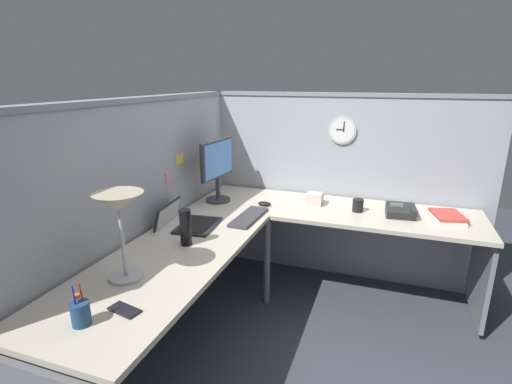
{
  "coord_description": "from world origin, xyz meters",
  "views": [
    {
      "loc": [
        -2.37,
        -0.65,
        1.69
      ],
      "look_at": [
        0.06,
        0.21,
        0.93
      ],
      "focal_mm": 27.01,
      "sensor_mm": 36.0,
      "label": 1
    }
  ],
  "objects_px": {
    "laptop": "(185,222)",
    "tissue_box": "(315,199)",
    "thermos_flask": "(186,227)",
    "desk_lamp_dome": "(119,209)",
    "book_stack": "(447,217)",
    "computer_mouse": "(264,204)",
    "keyboard": "(249,217)",
    "office_phone": "(402,211)",
    "wall_clock": "(343,131)",
    "pen_cup": "(81,313)",
    "monitor": "(217,166)",
    "coffee_mug": "(358,205)",
    "cell_phone": "(125,310)"
  },
  "relations": [
    {
      "from": "laptop",
      "to": "tissue_box",
      "type": "relative_size",
      "value": 3.44
    },
    {
      "from": "thermos_flask",
      "to": "desk_lamp_dome",
      "type": "bearing_deg",
      "value": 169.65
    },
    {
      "from": "book_stack",
      "to": "computer_mouse",
      "type": "bearing_deg",
      "value": 95.61
    },
    {
      "from": "keyboard",
      "to": "office_phone",
      "type": "relative_size",
      "value": 1.95
    },
    {
      "from": "computer_mouse",
      "to": "wall_clock",
      "type": "height_order",
      "value": "wall_clock"
    },
    {
      "from": "keyboard",
      "to": "pen_cup",
      "type": "xyz_separation_m",
      "value": [
        -1.38,
        0.21,
        0.04
      ]
    },
    {
      "from": "tissue_box",
      "to": "monitor",
      "type": "bearing_deg",
      "value": 103.18
    },
    {
      "from": "monitor",
      "to": "book_stack",
      "type": "height_order",
      "value": "monitor"
    },
    {
      "from": "computer_mouse",
      "to": "wall_clock",
      "type": "bearing_deg",
      "value": -47.75
    },
    {
      "from": "keyboard",
      "to": "coffee_mug",
      "type": "height_order",
      "value": "coffee_mug"
    },
    {
      "from": "laptop",
      "to": "book_stack",
      "type": "height_order",
      "value": "laptop"
    },
    {
      "from": "wall_clock",
      "to": "thermos_flask",
      "type": "bearing_deg",
      "value": 151.17
    },
    {
      "from": "cell_phone",
      "to": "thermos_flask",
      "type": "distance_m",
      "value": 0.71
    },
    {
      "from": "tissue_box",
      "to": "wall_clock",
      "type": "xyz_separation_m",
      "value": [
        0.3,
        -0.15,
        0.51
      ]
    },
    {
      "from": "keyboard",
      "to": "tissue_box",
      "type": "height_order",
      "value": "tissue_box"
    },
    {
      "from": "monitor",
      "to": "laptop",
      "type": "xyz_separation_m",
      "value": [
        -0.57,
        -0.01,
        -0.27
      ]
    },
    {
      "from": "desk_lamp_dome",
      "to": "book_stack",
      "type": "xyz_separation_m",
      "value": [
        1.44,
        -1.61,
        -0.34
      ]
    },
    {
      "from": "monitor",
      "to": "laptop",
      "type": "bearing_deg",
      "value": -178.78
    },
    {
      "from": "tissue_box",
      "to": "cell_phone",
      "type": "bearing_deg",
      "value": 164.24
    },
    {
      "from": "keyboard",
      "to": "desk_lamp_dome",
      "type": "height_order",
      "value": "desk_lamp_dome"
    },
    {
      "from": "monitor",
      "to": "keyboard",
      "type": "bearing_deg",
      "value": -128.61
    },
    {
      "from": "desk_lamp_dome",
      "to": "pen_cup",
      "type": "xyz_separation_m",
      "value": [
        -0.38,
        -0.07,
        -0.31
      ]
    },
    {
      "from": "tissue_box",
      "to": "desk_lamp_dome",
      "type": "bearing_deg",
      "value": 155.92
    },
    {
      "from": "thermos_flask",
      "to": "book_stack",
      "type": "height_order",
      "value": "thermos_flask"
    },
    {
      "from": "keyboard",
      "to": "wall_clock",
      "type": "distance_m",
      "value": 1.08
    },
    {
      "from": "pen_cup",
      "to": "tissue_box",
      "type": "bearing_deg",
      "value": -17.58
    },
    {
      "from": "monitor",
      "to": "wall_clock",
      "type": "height_order",
      "value": "wall_clock"
    },
    {
      "from": "desk_lamp_dome",
      "to": "pen_cup",
      "type": "height_order",
      "value": "desk_lamp_dome"
    },
    {
      "from": "computer_mouse",
      "to": "thermos_flask",
      "type": "height_order",
      "value": "thermos_flask"
    },
    {
      "from": "laptop",
      "to": "office_phone",
      "type": "relative_size",
      "value": 1.87
    },
    {
      "from": "monitor",
      "to": "laptop",
      "type": "distance_m",
      "value": 0.63
    },
    {
      "from": "coffee_mug",
      "to": "computer_mouse",
      "type": "bearing_deg",
      "value": 98.56
    },
    {
      "from": "tissue_box",
      "to": "coffee_mug",
      "type": "bearing_deg",
      "value": -100.64
    },
    {
      "from": "thermos_flask",
      "to": "wall_clock",
      "type": "distance_m",
      "value": 1.57
    },
    {
      "from": "laptop",
      "to": "cell_phone",
      "type": "xyz_separation_m",
      "value": [
        -0.97,
        -0.26,
        -0.02
      ]
    },
    {
      "from": "monitor",
      "to": "tissue_box",
      "type": "relative_size",
      "value": 4.17
    },
    {
      "from": "thermos_flask",
      "to": "office_phone",
      "type": "distance_m",
      "value": 1.55
    },
    {
      "from": "laptop",
      "to": "wall_clock",
      "type": "bearing_deg",
      "value": -40.55
    },
    {
      "from": "monitor",
      "to": "pen_cup",
      "type": "height_order",
      "value": "monitor"
    },
    {
      "from": "keyboard",
      "to": "computer_mouse",
      "type": "bearing_deg",
      "value": -0.77
    },
    {
      "from": "keyboard",
      "to": "thermos_flask",
      "type": "bearing_deg",
      "value": 161.94
    },
    {
      "from": "cell_phone",
      "to": "wall_clock",
      "type": "distance_m",
      "value": 2.19
    },
    {
      "from": "book_stack",
      "to": "coffee_mug",
      "type": "distance_m",
      "value": 0.61
    },
    {
      "from": "keyboard",
      "to": "desk_lamp_dome",
      "type": "bearing_deg",
      "value": 166.27
    },
    {
      "from": "pen_cup",
      "to": "thermos_flask",
      "type": "relative_size",
      "value": 0.82
    },
    {
      "from": "coffee_mug",
      "to": "tissue_box",
      "type": "relative_size",
      "value": 0.8
    },
    {
      "from": "thermos_flask",
      "to": "office_phone",
      "type": "relative_size",
      "value": 1.0
    },
    {
      "from": "pen_cup",
      "to": "computer_mouse",
      "type": "bearing_deg",
      "value": -7.57
    },
    {
      "from": "coffee_mug",
      "to": "wall_clock",
      "type": "relative_size",
      "value": 0.44
    },
    {
      "from": "pen_cup",
      "to": "cell_phone",
      "type": "bearing_deg",
      "value": -37.11
    }
  ]
}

